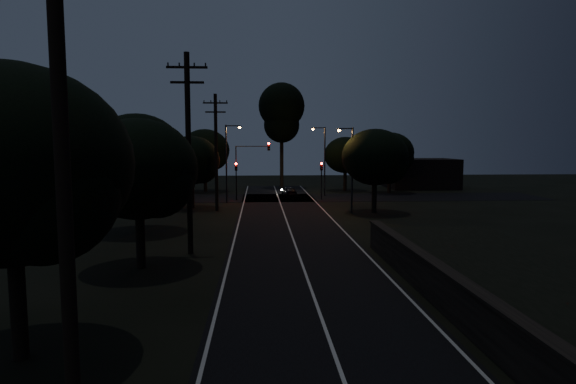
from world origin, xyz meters
TOP-DOWN VIEW (x-y plane):
  - ground at (0.00, 0.00)m, footprint 160.00×160.00m
  - road_surface at (0.00, 31.12)m, footprint 60.00×70.00m
  - retaining_wall at (7.74, 3.00)m, footprint 6.93×26.00m
  - utility_pole_near at (-6.00, -2.00)m, footprint 2.20×0.30m
  - utility_pole_mid at (-6.00, 15.00)m, footprint 2.20×0.30m
  - utility_pole_far at (-6.00, 32.00)m, footprint 2.20×0.30m
  - tree_left_a at (-8.77, 1.87)m, footprint 6.60×6.60m
  - tree_left_b at (-7.80, 11.88)m, footprint 5.78×5.78m
  - tree_left_c at (-10.27, 21.87)m, footprint 6.46×6.46m
  - tree_left_d at (-8.31, 33.89)m, footprint 5.38×5.38m
  - tree_far_nw at (-8.78, 49.87)m, footprint 6.25×6.25m
  - tree_far_w at (-13.77, 45.87)m, footprint 6.59×6.59m
  - tree_far_ne at (9.19, 49.89)m, footprint 5.49×5.49m
  - tree_far_e at (14.21, 46.88)m, footprint 5.89×5.89m
  - tree_right_a at (8.21, 29.88)m, footprint 5.82×5.82m
  - tall_pine at (1.00, 55.00)m, footprint 6.33×6.33m
  - building_left at (-20.00, 52.00)m, footprint 10.00×8.00m
  - building_right at (20.00, 53.00)m, footprint 9.00×7.00m
  - signal_left at (-4.60, 39.99)m, footprint 0.28×0.35m
  - signal_right at (4.60, 39.99)m, footprint 0.28×0.35m
  - signal_mast at (-2.91, 39.99)m, footprint 3.70×0.35m
  - streetlight_a at (-5.31, 38.00)m, footprint 1.66×0.26m
  - streetlight_b at (5.31, 44.00)m, footprint 1.66×0.26m
  - streetlight_c at (5.83, 30.00)m, footprint 1.46×0.26m
  - car at (1.34, 43.90)m, footprint 1.76×3.46m

SIDE VIEW (x-z plane):
  - ground at x=0.00m, z-range 0.00..0.00m
  - road_surface at x=0.00m, z-range 0.00..0.03m
  - car at x=1.34m, z-range 0.00..1.13m
  - retaining_wall at x=7.74m, z-range -0.18..1.42m
  - building_right at x=20.00m, z-range 0.00..4.00m
  - building_left at x=-20.00m, z-range 0.00..4.40m
  - signal_left at x=-4.60m, z-range 0.79..4.89m
  - signal_right at x=4.60m, z-range 0.79..4.89m
  - signal_mast at x=-2.91m, z-range 1.21..7.46m
  - streetlight_c at x=5.83m, z-range 0.60..8.10m
  - tree_left_d at x=-8.31m, z-range 1.01..7.83m
  - tree_far_ne at x=9.19m, z-range 1.02..7.97m
  - streetlight_a at x=-5.31m, z-range 0.64..8.64m
  - streetlight_b at x=5.31m, z-range 0.64..8.64m
  - tree_left_b at x=-7.80m, z-range 1.09..8.44m
  - tree_right_a at x=8.21m, z-range 1.10..8.49m
  - tree_far_e at x=14.21m, z-range 1.11..8.58m
  - tree_far_nw at x=-8.78m, z-range 1.17..9.08m
  - tree_left_c at x=-10.27m, z-range 1.20..9.36m
  - tree_left_a at x=-8.77m, z-range 1.23..9.58m
  - tree_far_w at x=-13.77m, z-range 1.26..9.67m
  - utility_pole_far at x=-6.00m, z-range 0.23..10.73m
  - utility_pole_mid at x=-6.00m, z-range 0.24..11.24m
  - utility_pole_near at x=-6.00m, z-range 0.25..12.25m
  - tall_pine at x=1.00m, z-range 3.18..17.56m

